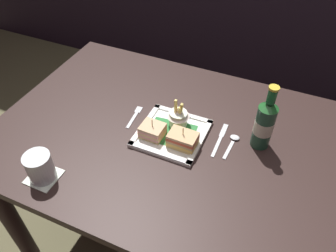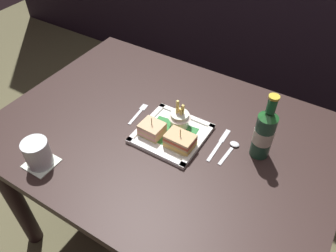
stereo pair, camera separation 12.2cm
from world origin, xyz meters
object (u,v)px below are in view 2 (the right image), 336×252
object	(u,v)px
water_glass	(38,155)
beer_bottle	(264,133)
square_plate	(172,134)
knife	(220,143)
dining_table	(165,153)
fries_cup	(180,117)
spoon	(232,147)
sandwich_half_right	(180,141)
sandwich_half_left	(152,129)
fork	(139,113)

from	to	relation	value
water_glass	beer_bottle	bearing A→B (deg)	35.40
square_plate	beer_bottle	world-z (taller)	beer_bottle
water_glass	knife	distance (m)	0.63
dining_table	knife	distance (m)	0.24
fries_cup	spoon	distance (m)	0.22
sandwich_half_right	square_plate	bearing A→B (deg)	145.76
water_glass	square_plate	bearing A→B (deg)	48.92
sandwich_half_left	knife	size ratio (longest dim) A/B	0.48
sandwich_half_left	beer_bottle	xyz separation A→B (m)	(0.37, 0.13, 0.07)
dining_table	fries_cup	distance (m)	0.18
dining_table	fork	size ratio (longest dim) A/B	9.62
beer_bottle	knife	distance (m)	0.17
square_plate	knife	size ratio (longest dim) A/B	1.36
square_plate	spoon	bearing A→B (deg)	14.79
fries_cup	beer_bottle	bearing A→B (deg)	6.21
sandwich_half_left	sandwich_half_right	xyz separation A→B (m)	(0.12, -0.00, 0.00)
beer_bottle	knife	size ratio (longest dim) A/B	1.44
water_glass	spoon	size ratio (longest dim) A/B	0.78
sandwich_half_left	knife	bearing A→B (deg)	22.10
water_glass	fork	distance (m)	0.42
fork	spoon	xyz separation A→B (m)	(0.40, 0.02, 0.00)
fries_cup	water_glass	xyz separation A→B (m)	(-0.31, -0.41, -0.01)
square_plate	sandwich_half_right	world-z (taller)	sandwich_half_right
beer_bottle	water_glass	world-z (taller)	beer_bottle
beer_bottle	dining_table	bearing A→B (deg)	-165.60
water_glass	fork	size ratio (longest dim) A/B	0.75
sandwich_half_right	water_glass	distance (m)	0.48
sandwich_half_left	fries_cup	bearing A→B (deg)	55.63
knife	water_glass	bearing A→B (deg)	-139.73
dining_table	water_glass	world-z (taller)	water_glass
dining_table	square_plate	xyz separation A→B (m)	(0.03, 0.00, 0.13)
beer_bottle	sandwich_half_left	bearing A→B (deg)	-161.18
water_glass	fork	bearing A→B (deg)	71.26
spoon	fork	bearing A→B (deg)	-177.00
sandwich_half_right	sandwich_half_left	bearing A→B (deg)	180.00
fries_cup	knife	bearing A→B (deg)	0.61
dining_table	beer_bottle	distance (m)	0.42
fries_cup	square_plate	bearing A→B (deg)	-94.07
water_glass	fork	world-z (taller)	water_glass
dining_table	knife	bearing A→B (deg)	15.36
sandwich_half_left	sandwich_half_right	bearing A→B (deg)	-0.00
sandwich_half_right	dining_table	bearing A→B (deg)	156.61
knife	spoon	xyz separation A→B (m)	(0.05, 0.00, 0.00)
fries_cup	beer_bottle	size ratio (longest dim) A/B	0.44
fork	knife	size ratio (longest dim) A/B	0.74
sandwich_half_left	water_glass	distance (m)	0.40
square_plate	sandwich_half_left	xyz separation A→B (m)	(-0.06, -0.04, 0.03)
knife	sandwich_half_left	bearing A→B (deg)	-157.90
beer_bottle	spoon	world-z (taller)	beer_bottle
sandwich_half_left	beer_bottle	bearing A→B (deg)	18.82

